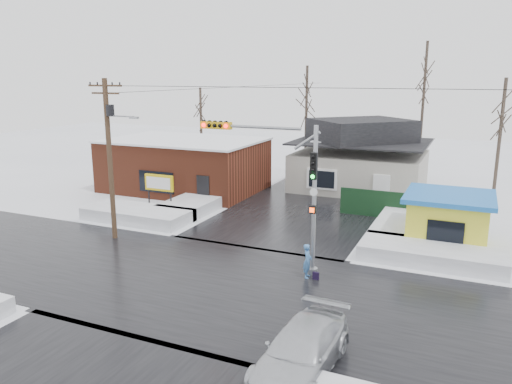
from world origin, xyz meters
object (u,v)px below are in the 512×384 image
at_px(kiosk, 448,219).
at_px(car, 301,351).
at_px(utility_pole, 110,150).
at_px(pedestrian, 307,261).
at_px(traffic_signal, 282,177).
at_px(marquee_sign, 159,184).

height_order(kiosk, car, kiosk).
bearing_deg(utility_pole, car, -30.56).
relative_size(kiosk, pedestrian, 2.87).
bearing_deg(kiosk, utility_pole, -159.56).
distance_m(traffic_signal, marquee_sign, 13.42).
height_order(traffic_signal, utility_pole, utility_pole).
relative_size(marquee_sign, pedestrian, 1.59).
bearing_deg(kiosk, traffic_signal, -135.16).
bearing_deg(traffic_signal, pedestrian, -17.94).
height_order(utility_pole, car, utility_pole).
bearing_deg(marquee_sign, traffic_signal, -29.72).
relative_size(marquee_sign, car, 0.51).
height_order(marquee_sign, pedestrian, marquee_sign).
bearing_deg(kiosk, car, -102.98).
relative_size(traffic_signal, kiosk, 1.52).
distance_m(kiosk, pedestrian, 9.38).
distance_m(pedestrian, car, 7.59).
bearing_deg(utility_pole, traffic_signal, -2.95).
distance_m(traffic_signal, car, 9.38).
height_order(utility_pole, marquee_sign, utility_pole).
relative_size(marquee_sign, kiosk, 0.55).
height_order(traffic_signal, kiosk, traffic_signal).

